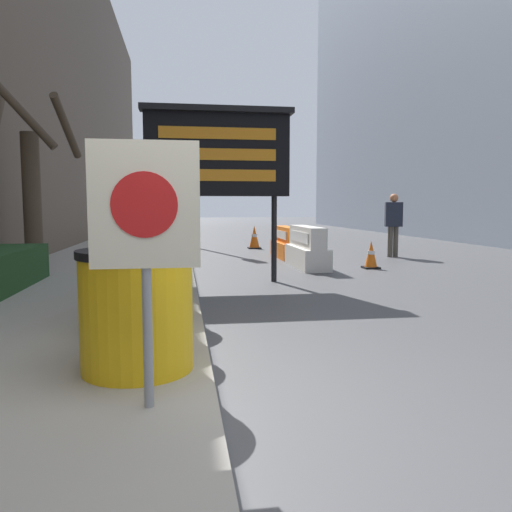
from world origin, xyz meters
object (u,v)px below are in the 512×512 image
object	(u,v)px
message_board	(218,154)
jersey_barrier_orange_near	(287,244)
barrel_drum_middle	(139,286)
jersey_barrier_white	(307,249)
traffic_cone_far	(371,255)
traffic_light_near_curb	(198,148)
traffic_cone_near	(254,237)
barrel_drum_foreground	(137,310)
warning_sign	(145,223)
pedestrian_worker	(394,220)
traffic_cone_mid	(304,249)
barrel_drum_back	(153,271)

from	to	relation	value
message_board	jersey_barrier_orange_near	size ratio (longest dim) A/B	1.67
barrel_drum_middle	message_board	distance (m)	4.42
jersey_barrier_white	traffic_cone_far	distance (m)	1.43
message_board	traffic_light_near_curb	size ratio (longest dim) A/B	0.69
jersey_barrier_white	jersey_barrier_orange_near	bearing A→B (deg)	90.00
traffic_cone_near	jersey_barrier_orange_near	bearing A→B (deg)	-81.56
barrel_drum_foreground	warning_sign	xyz separation A→B (m)	(0.13, -0.76, 0.68)
jersey_barrier_white	barrel_drum_middle	bearing A→B (deg)	-118.29
jersey_barrier_orange_near	barrel_drum_foreground	bearing A→B (deg)	-108.73
jersey_barrier_orange_near	warning_sign	bearing A→B (deg)	-106.74
barrel_drum_middle	pedestrian_worker	distance (m)	9.96
barrel_drum_foreground	barrel_drum_middle	xyz separation A→B (m)	(-0.08, 1.14, 0.00)
warning_sign	traffic_cone_near	size ratio (longest dim) A/B	2.19
traffic_cone_mid	pedestrian_worker	size ratio (longest dim) A/B	0.39
traffic_cone_far	traffic_light_near_curb	size ratio (longest dim) A/B	0.14
barrel_drum_foreground	pedestrian_worker	bearing A→B (deg)	56.17
barrel_drum_back	jersey_barrier_white	world-z (taller)	barrel_drum_back
pedestrian_worker	traffic_cone_mid	bearing A→B (deg)	-145.07
barrel_drum_foreground	barrel_drum_back	world-z (taller)	same
warning_sign	traffic_cone_mid	bearing A→B (deg)	70.11
message_board	traffic_cone_far	size ratio (longest dim) A/B	5.03
jersey_barrier_white	traffic_light_near_curb	xyz separation A→B (m)	(-2.25, 5.31, 2.82)
barrel_drum_back	traffic_cone_near	distance (m)	10.35
barrel_drum_back	traffic_cone_far	distance (m)	6.30
barrel_drum_foreground	traffic_cone_mid	distance (m)	8.68
traffic_cone_near	traffic_cone_mid	distance (m)	4.28
barrel_drum_middle	warning_sign	size ratio (longest dim) A/B	0.56
message_board	pedestrian_worker	distance (m)	6.52
traffic_cone_mid	pedestrian_worker	distance (m)	2.98
barrel_drum_middle	traffic_cone_near	distance (m)	11.47
traffic_cone_near	barrel_drum_middle	bearing A→B (deg)	-104.01
barrel_drum_middle	pedestrian_worker	xyz separation A→B (m)	(6.11, 7.86, 0.42)
barrel_drum_back	traffic_cone_near	xyz separation A→B (m)	(2.71, 9.99, -0.23)
pedestrian_worker	barrel_drum_middle	bearing A→B (deg)	-112.64
jersey_barrier_orange_near	traffic_light_near_curb	distance (m)	4.82
warning_sign	traffic_cone_mid	distance (m)	9.39
barrel_drum_middle	barrel_drum_back	distance (m)	1.14
barrel_drum_middle	traffic_cone_far	bearing A→B (deg)	50.46
barrel_drum_foreground	barrel_drum_middle	distance (m)	1.14
message_board	pedestrian_worker	size ratio (longest dim) A/B	1.81
barrel_drum_foreground	traffic_cone_far	world-z (taller)	barrel_drum_foreground
warning_sign	jersey_barrier_white	size ratio (longest dim) A/B	0.80
barrel_drum_middle	traffic_light_near_curb	size ratio (longest dim) A/B	0.21
message_board	warning_sign	bearing A→B (deg)	-98.45
message_board	jersey_barrier_orange_near	distance (m)	5.10
barrel_drum_back	pedestrian_worker	distance (m)	9.05
barrel_drum_middle	barrel_drum_back	world-z (taller)	same
barrel_drum_foreground	traffic_light_near_curb	world-z (taller)	traffic_light_near_curb
barrel_drum_middle	barrel_drum_back	bearing A→B (deg)	86.61
traffic_light_near_curb	pedestrian_worker	xyz separation A→B (m)	(5.14, -3.43, -2.22)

